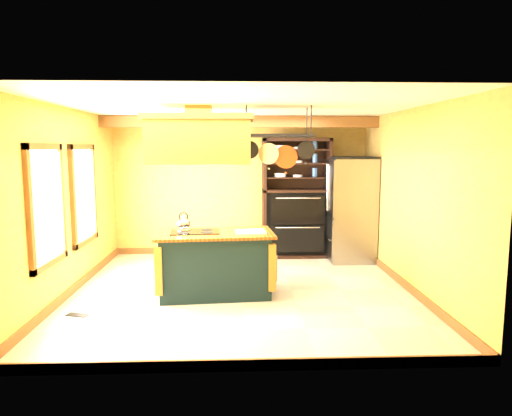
{
  "coord_description": "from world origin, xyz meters",
  "views": [
    {
      "loc": [
        -0.05,
        -6.61,
        2.12
      ],
      "look_at": [
        0.22,
        0.3,
        1.21
      ],
      "focal_mm": 32.0,
      "sensor_mm": 36.0,
      "label": 1
    }
  ],
  "objects": [
    {
      "name": "ceiling",
      "position": [
        0.0,
        0.0,
        2.7
      ],
      "size": [
        5.0,
        5.0,
        0.0
      ],
      "primitive_type": "plane",
      "rotation": [
        3.14,
        0.0,
        0.0
      ],
      "color": "white",
      "rests_on": "wall_back"
    },
    {
      "name": "wall_left",
      "position": [
        -2.5,
        0.0,
        1.35
      ],
      "size": [
        0.02,
        5.0,
        2.7
      ],
      "primitive_type": "cube",
      "color": "gold",
      "rests_on": "floor"
    },
    {
      "name": "wall_back",
      "position": [
        0.0,
        2.5,
        1.35
      ],
      "size": [
        5.0,
        0.02,
        2.7
      ],
      "primitive_type": "cube",
      "color": "gold",
      "rests_on": "floor"
    },
    {
      "name": "floor",
      "position": [
        0.0,
        0.0,
        0.0
      ],
      "size": [
        5.0,
        5.0,
        0.0
      ],
      "primitive_type": "plane",
      "color": "beige",
      "rests_on": "ground"
    },
    {
      "name": "refrigerator",
      "position": [
        2.07,
        1.9,
        0.94
      ],
      "size": [
        0.83,
        0.98,
        1.92
      ],
      "color": "gray",
      "rests_on": "floor"
    },
    {
      "name": "kitchen_island",
      "position": [
        -0.39,
        -0.14,
        0.47
      ],
      "size": [
        1.74,
        1.06,
        1.11
      ],
      "rotation": [
        0.0,
        0.0,
        0.08
      ],
      "color": "#13282C",
      "rests_on": "floor"
    },
    {
      "name": "wall_right",
      "position": [
        2.5,
        0.0,
        1.35
      ],
      "size": [
        0.02,
        5.0,
        2.7
      ],
      "primitive_type": "cube",
      "color": "gold",
      "rests_on": "floor"
    },
    {
      "name": "window_far",
      "position": [
        -2.47,
        0.6,
        1.4
      ],
      "size": [
        0.06,
        1.06,
        1.56
      ],
      "color": "brown",
      "rests_on": "wall_left"
    },
    {
      "name": "pot_rack",
      "position": [
        0.51,
        -0.14,
        2.2
      ],
      "size": [
        1.04,
        0.49,
        0.87
      ],
      "color": "black",
      "rests_on": "ceiling"
    },
    {
      "name": "hutch",
      "position": [
        1.08,
        2.25,
        0.89
      ],
      "size": [
        1.31,
        0.59,
        2.31
      ],
      "color": "black",
      "rests_on": "floor"
    },
    {
      "name": "ceiling_beam",
      "position": [
        0.0,
        1.7,
        2.59
      ],
      "size": [
        5.0,
        0.15,
        0.2
      ],
      "primitive_type": "cube",
      "color": "brown",
      "rests_on": "ceiling"
    },
    {
      "name": "window_near",
      "position": [
        -2.47,
        -0.8,
        1.4
      ],
      "size": [
        0.06,
        1.06,
        1.56
      ],
      "color": "brown",
      "rests_on": "wall_left"
    },
    {
      "name": "wall_front",
      "position": [
        0.0,
        -2.5,
        1.35
      ],
      "size": [
        5.0,
        0.02,
        2.7
      ],
      "primitive_type": "cube",
      "color": "gold",
      "rests_on": "floor"
    },
    {
      "name": "floor_register",
      "position": [
        -2.11,
        -0.93,
        0.01
      ],
      "size": [
        0.3,
        0.19,
        0.01
      ],
      "primitive_type": "cube",
      "rotation": [
        0.0,
        0.0,
        -0.28
      ],
      "color": "black",
      "rests_on": "floor"
    },
    {
      "name": "range_hood",
      "position": [
        -0.59,
        -0.14,
        2.26
      ],
      "size": [
        1.5,
        0.85,
        0.8
      ],
      "color": "#B5722D",
      "rests_on": "ceiling"
    }
  ]
}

